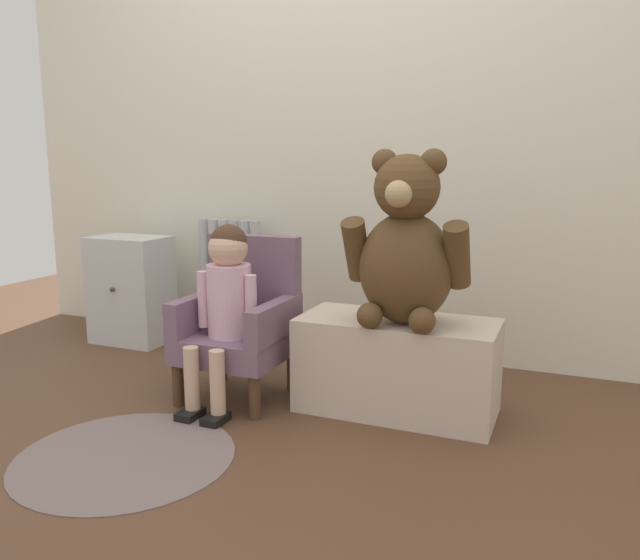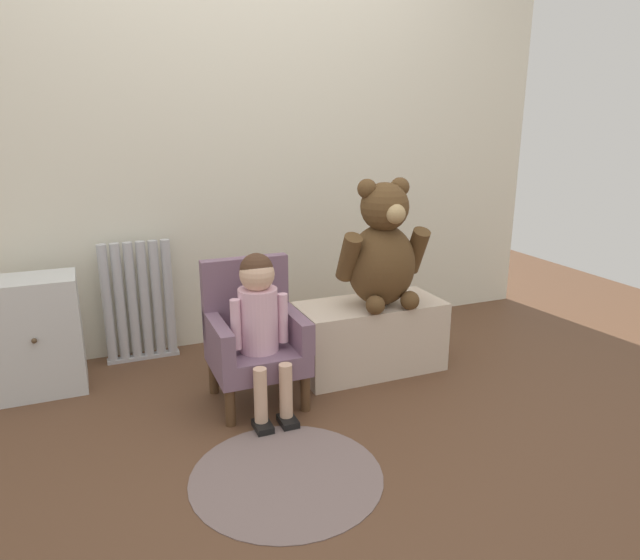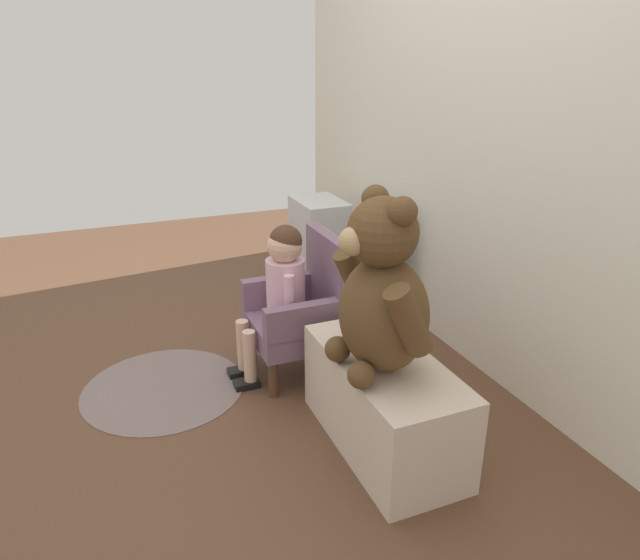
# 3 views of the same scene
# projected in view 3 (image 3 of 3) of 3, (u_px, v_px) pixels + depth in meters

# --- Properties ---
(ground_plane) EXTENTS (6.00, 6.00, 0.00)m
(ground_plane) POSITION_uv_depth(u_px,v_px,m) (199.00, 413.00, 2.33)
(ground_plane) COLOR brown
(back_wall) EXTENTS (3.80, 0.05, 2.40)m
(back_wall) POSITION_uv_depth(u_px,v_px,m) (492.00, 97.00, 2.35)
(back_wall) COLOR silver
(back_wall) RESTS_ON ground_plane
(radiator) EXTENTS (0.37, 0.05, 0.64)m
(radiator) POSITION_uv_depth(u_px,v_px,m) (386.00, 258.00, 3.15)
(radiator) COLOR #B6B7BC
(radiator) RESTS_ON ground_plane
(small_dresser) EXTENTS (0.39, 0.29, 0.55)m
(small_dresser) POSITION_uv_depth(u_px,v_px,m) (319.00, 244.00, 3.50)
(small_dresser) COLOR silver
(small_dresser) RESTS_ON ground_plane
(child_armchair) EXTENTS (0.40, 0.39, 0.64)m
(child_armchair) POSITION_uv_depth(u_px,v_px,m) (304.00, 309.00, 2.56)
(child_armchair) COLOR slate
(child_armchair) RESTS_ON ground_plane
(child_figure) EXTENTS (0.25, 0.35, 0.70)m
(child_figure) POSITION_uv_depth(u_px,v_px,m) (281.00, 281.00, 2.46)
(child_figure) COLOR #E1B0C5
(child_figure) RESTS_ON ground_plane
(low_bench) EXTENTS (0.73, 0.34, 0.36)m
(low_bench) POSITION_uv_depth(u_px,v_px,m) (383.00, 402.00, 2.09)
(low_bench) COLOR beige
(low_bench) RESTS_ON ground_plane
(large_teddy_bear) EXTENTS (0.45, 0.32, 0.62)m
(large_teddy_bear) POSITION_uv_depth(u_px,v_px,m) (382.00, 295.00, 1.88)
(large_teddy_bear) COLOR brown
(large_teddy_bear) RESTS_ON low_bench
(floor_rug) EXTENTS (0.70, 0.70, 0.01)m
(floor_rug) POSITION_uv_depth(u_px,v_px,m) (164.00, 388.00, 2.50)
(floor_rug) COLOR #75625F
(floor_rug) RESTS_ON ground_plane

